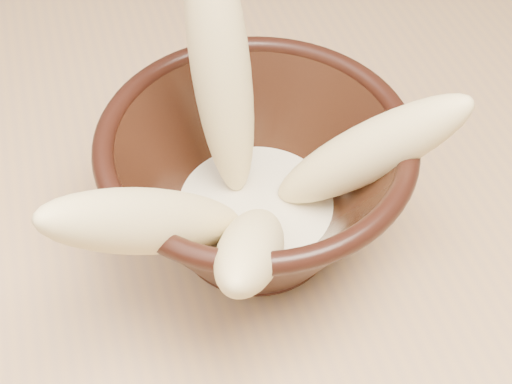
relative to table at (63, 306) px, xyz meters
The scene contains 7 objects.
table is the anchor object (origin of this frame).
bowl 0.22m from the table, 13.17° to the right, with size 0.21×0.21×0.12m.
milk_puddle 0.20m from the table, 13.17° to the right, with size 0.12×0.12×0.02m, color beige.
banana_upright 0.26m from the table, ahead, with size 0.04×0.04×0.20m, color #F4E190.
banana_left 0.22m from the table, 46.36° to the right, with size 0.04×0.04×0.19m, color #F4E190.
banana_right 0.30m from the table, 14.84° to the right, with size 0.04×0.04×0.16m, color #F4E190.
banana_front 0.24m from the table, 38.16° to the right, with size 0.04×0.04×0.14m, color #F4E190.
Camera 1 is at (0.06, -0.36, 1.19)m, focal length 50.00 mm.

